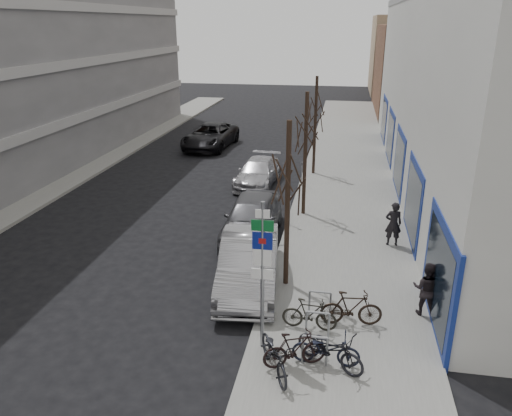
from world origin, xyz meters
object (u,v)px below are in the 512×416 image
at_px(tree_mid, 306,125).
at_px(bike_mid_inner, 309,314).
at_px(tree_far, 316,103).
at_px(highway_sign_pole, 262,268).
at_px(pedestrian_far, 427,288).
at_px(bike_far_inner, 351,308).
at_px(meter_back, 302,172).
at_px(bike_mid_curb, 326,346).
at_px(bike_rack, 318,322).
at_px(meter_mid, 290,208).
at_px(parked_car_front, 249,262).
at_px(pedestrian_near, 393,224).
at_px(tree_near, 288,166).
at_px(bike_near_left, 275,351).
at_px(lane_car, 210,136).
at_px(bike_far_curb, 330,346).
at_px(parked_car_back, 258,172).
at_px(meter_front, 270,268).
at_px(bike_near_right, 295,349).
at_px(parked_car_mid, 252,217).

bearing_deg(tree_mid, bike_mid_inner, -83.93).
bearing_deg(tree_far, highway_sign_pole, -90.69).
bearing_deg(pedestrian_far, bike_far_inner, 42.12).
bearing_deg(meter_back, tree_mid, -83.58).
bearing_deg(bike_mid_curb, bike_rack, 15.14).
height_order(meter_mid, bike_mid_inner, meter_mid).
xyz_separation_m(parked_car_front, pedestrian_near, (4.84, 3.83, 0.16)).
relative_size(tree_near, meter_mid, 4.33).
relative_size(meter_mid, bike_mid_curb, 0.75).
relative_size(meter_mid, pedestrian_near, 0.74).
xyz_separation_m(bike_rack, bike_mid_curb, (0.27, -1.05, 0.01)).
distance_m(meter_back, parked_car_front, 10.66).
bearing_deg(tree_far, bike_mid_curb, -85.03).
height_order(bike_near_left, bike_far_inner, bike_near_left).
bearing_deg(meter_mid, lane_car, 117.55).
relative_size(parked_car_front, pedestrian_near, 2.99).
height_order(tree_near, parked_car_front, tree_near).
height_order(tree_near, bike_far_curb, tree_near).
distance_m(bike_far_curb, parked_car_back, 15.37).
distance_m(tree_far, meter_back, 4.08).
xyz_separation_m(bike_mid_curb, bike_mid_inner, (-0.52, 1.47, -0.05)).
relative_size(parked_car_front, parked_car_back, 1.10).
height_order(tree_far, bike_near_left, tree_far).
bearing_deg(highway_sign_pole, bike_mid_inner, 41.92).
bearing_deg(bike_near_left, pedestrian_far, 14.17).
distance_m(meter_front, bike_far_curb, 4.03).
bearing_deg(parked_car_front, bike_near_right, -71.40).
relative_size(bike_far_inner, parked_car_back, 0.38).
height_order(tree_near, tree_mid, same).
xyz_separation_m(tree_near, pedestrian_near, (3.64, 3.70, -3.09)).
bearing_deg(parked_car_back, tree_near, -72.00).
height_order(bike_far_curb, pedestrian_near, pedestrian_near).
relative_size(meter_mid, parked_car_back, 0.27).
bearing_deg(meter_front, bike_near_left, -79.81).
height_order(tree_near, pedestrian_near, tree_near).
distance_m(tree_far, pedestrian_near, 10.45).
xyz_separation_m(bike_mid_curb, parked_car_back, (-4.27, 14.70, 0.01)).
distance_m(parked_car_mid, pedestrian_near, 5.47).
bearing_deg(tree_near, lane_car, 112.05).
xyz_separation_m(tree_far, bike_far_inner, (2.08, -15.06, -3.42)).
relative_size(bike_mid_curb, parked_car_mid, 0.34).
relative_size(bike_rack, tree_near, 0.41).
height_order(bike_mid_curb, bike_far_inner, bike_far_inner).
height_order(bike_near_left, parked_car_mid, parked_car_mid).
distance_m(parked_car_front, parked_car_mid, 4.03).
relative_size(tree_mid, bike_far_curb, 2.92).
distance_m(meter_front, bike_far_inner, 2.99).
bearing_deg(bike_rack, meter_front, 124.51).
relative_size(meter_back, parked_car_back, 0.27).
bearing_deg(bike_near_right, pedestrian_far, -71.04).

